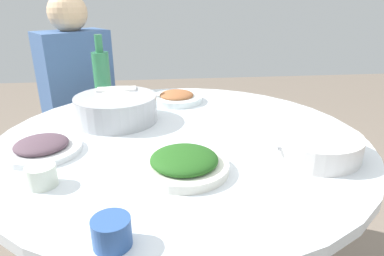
# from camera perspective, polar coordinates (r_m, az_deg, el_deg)

# --- Properties ---
(round_dining_table) EXTENTS (1.24, 1.24, 0.76)m
(round_dining_table) POSITION_cam_1_polar(r_m,az_deg,el_deg) (1.18, -1.77, -5.58)
(round_dining_table) COLOR #99999E
(round_dining_table) RESTS_ON ground
(rice_bowl) EXTENTS (0.30, 0.30, 0.11)m
(rice_bowl) POSITION_cam_1_polar(r_m,az_deg,el_deg) (1.29, -12.76, 3.35)
(rice_bowl) COLOR #B2B5BA
(rice_bowl) RESTS_ON round_dining_table
(soup_bowl) EXTENTS (0.28, 0.28, 0.07)m
(soup_bowl) POSITION_cam_1_polar(r_m,az_deg,el_deg) (1.06, 19.73, -2.66)
(soup_bowl) COLOR silver
(soup_bowl) RESTS_ON round_dining_table
(dish_greens) EXTENTS (0.24, 0.24, 0.06)m
(dish_greens) POSITION_cam_1_polar(r_m,az_deg,el_deg) (0.91, -1.33, -5.98)
(dish_greens) COLOR white
(dish_greens) RESTS_ON round_dining_table
(dish_eggplant) EXTENTS (0.23, 0.23, 0.05)m
(dish_eggplant) POSITION_cam_1_polar(r_m,az_deg,el_deg) (1.11, -24.17, -2.99)
(dish_eggplant) COLOR silver
(dish_eggplant) RESTS_ON round_dining_table
(dish_stirfry) EXTENTS (0.23, 0.23, 0.05)m
(dish_stirfry) POSITION_cam_1_polar(r_m,az_deg,el_deg) (1.50, -2.63, 5.24)
(dish_stirfry) COLOR white
(dish_stirfry) RESTS_ON round_dining_table
(green_bottle) EXTENTS (0.07, 0.07, 0.29)m
(green_bottle) POSITION_cam_1_polar(r_m,az_deg,el_deg) (1.56, -15.10, 8.81)
(green_bottle) COLOR #317D4E
(green_bottle) RESTS_ON round_dining_table
(tea_cup_near) EXTENTS (0.08, 0.08, 0.06)m
(tea_cup_near) POSITION_cam_1_polar(r_m,az_deg,el_deg) (0.68, -13.50, -16.85)
(tea_cup_near) COLOR #2F559A
(tea_cup_near) RESTS_ON round_dining_table
(tea_cup_far) EXTENTS (0.07, 0.07, 0.05)m
(tea_cup_far) POSITION_cam_1_polar(r_m,az_deg,el_deg) (0.92, -24.23, -7.44)
(tea_cup_far) COLOR silver
(tea_cup_far) RESTS_ON round_dining_table
(stool_for_diner_left) EXTENTS (0.30, 0.30, 0.46)m
(stool_for_diner_left) POSITION_cam_1_polar(r_m,az_deg,el_deg) (2.07, -17.20, -7.42)
(stool_for_diner_left) COLOR brown
(stool_for_diner_left) RESTS_ON ground
(diner_left) EXTENTS (0.46, 0.46, 0.76)m
(diner_left) POSITION_cam_1_polar(r_m,az_deg,el_deg) (1.87, -19.04, 7.36)
(diner_left) COLOR #2D333D
(diner_left) RESTS_ON stool_for_diner_left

